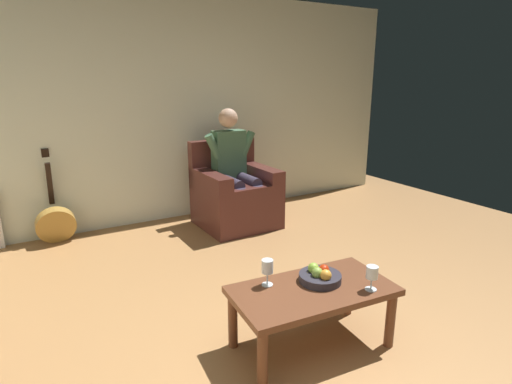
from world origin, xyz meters
name	(u,v)px	position (x,y,z in m)	size (l,w,h in m)	color
ground_plane	(341,376)	(0.00, 0.00, 0.00)	(7.57, 7.57, 0.00)	#A67545
wall_back	(158,110)	(0.00, -3.19, 1.29)	(6.55, 0.06, 2.58)	silver
armchair	(235,196)	(-0.64, -2.56, 0.34)	(0.82, 0.80, 0.95)	#502521
person_seated	(234,164)	(-0.64, -2.56, 0.71)	(0.63, 0.62, 1.31)	#436A4B
coffee_table	(313,297)	(-0.02, -0.31, 0.35)	(1.03, 0.60, 0.41)	brown
guitar	(56,222)	(1.19, -2.98, 0.22)	(0.38, 0.32, 0.96)	#AC8037
wine_glass_near	(372,274)	(-0.30, -0.11, 0.51)	(0.07, 0.07, 0.15)	silver
wine_glass_far	(267,268)	(0.21, -0.48, 0.52)	(0.07, 0.07, 0.17)	silver
fruit_bowl	(320,276)	(-0.10, -0.35, 0.45)	(0.27, 0.27, 0.11)	#2B2832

